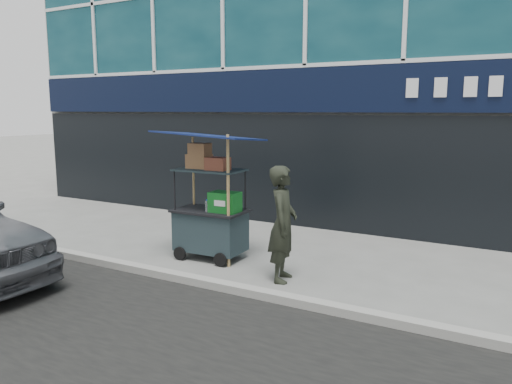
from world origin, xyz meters
The scene contains 4 objects.
ground centered at (0.00, 0.00, 0.00)m, with size 80.00×80.00×0.00m, color slate.
curb centered at (0.00, -0.20, 0.06)m, with size 80.00×0.18×0.12m, color gray.
vendor_cart centered at (-0.40, 1.00, 0.76)m, with size 1.65×1.20×2.17m.
vendor_man centered at (1.15, 0.60, 0.86)m, with size 0.62×0.41×1.71m, color black.
Camera 1 is at (4.30, -5.79, 2.50)m, focal length 35.00 mm.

